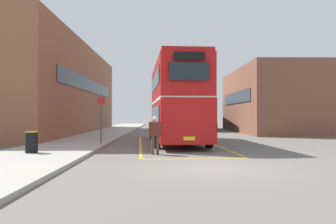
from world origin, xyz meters
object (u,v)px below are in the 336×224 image
at_px(double_decker_bus, 176,101).
at_px(pedestrian_boarding, 155,133).
at_px(single_deck_bus, 203,115).
at_px(litter_bin, 32,142).
at_px(bus_stop_sign, 101,115).

bearing_deg(double_decker_bus, pedestrian_boarding, -100.83).
height_order(single_deck_bus, pedestrian_boarding, single_deck_bus).
distance_m(pedestrian_boarding, litter_bin, 5.03).
height_order(pedestrian_boarding, litter_bin, pedestrian_boarding).
xyz_separation_m(double_decker_bus, litter_bin, (-6.10, -6.36, -1.94)).
distance_m(double_decker_bus, litter_bin, 9.02).
distance_m(single_deck_bus, pedestrian_boarding, 22.95).
relative_size(single_deck_bus, pedestrian_boarding, 5.82).
height_order(double_decker_bus, single_deck_bus, double_decker_bus).
relative_size(double_decker_bus, single_deck_bus, 1.13).
height_order(single_deck_bus, bus_stop_sign, single_deck_bus).
height_order(double_decker_bus, pedestrian_boarding, double_decker_bus).
bearing_deg(bus_stop_sign, double_decker_bus, 24.92).
bearing_deg(litter_bin, double_decker_bus, 46.19).
bearing_deg(bus_stop_sign, litter_bin, -113.98).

